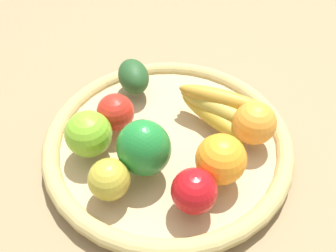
{
  "coord_description": "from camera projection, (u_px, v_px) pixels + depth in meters",
  "views": [
    {
      "loc": [
        0.38,
        0.19,
        0.51
      ],
      "look_at": [
        0.0,
        0.0,
        0.06
      ],
      "focal_mm": 37.68,
      "sensor_mm": 36.0,
      "label": 1
    }
  ],
  "objects": [
    {
      "name": "ground_plane",
      "position": [
        168.0,
        148.0,
        0.66
      ],
      "size": [
        2.4,
        2.4,
        0.0
      ],
      "primitive_type": "plane",
      "color": "#8C704E",
      "rests_on": "ground"
    },
    {
      "name": "basket",
      "position": [
        168.0,
        141.0,
        0.65
      ],
      "size": [
        0.45,
        0.45,
        0.04
      ],
      "color": "tan",
      "rests_on": "ground_plane"
    },
    {
      "name": "apple_3",
      "position": [
        116.0,
        112.0,
        0.62
      ],
      "size": [
        0.08,
        0.08,
        0.07
      ],
      "primitive_type": "sphere",
      "rotation": [
        0.0,
        0.0,
        1.82
      ],
      "color": "red",
      "rests_on": "basket"
    },
    {
      "name": "orange_1",
      "position": [
        221.0,
        159.0,
        0.54
      ],
      "size": [
        0.08,
        0.08,
        0.08
      ],
      "primitive_type": "sphere",
      "rotation": [
        0.0,
        0.0,
        1.6
      ],
      "color": "orange",
      "rests_on": "basket"
    },
    {
      "name": "banana_bunch",
      "position": [
        217.0,
        108.0,
        0.63
      ],
      "size": [
        0.09,
        0.17,
        0.06
      ],
      "color": "#B89129",
      "rests_on": "basket"
    },
    {
      "name": "orange_0",
      "position": [
        254.0,
        123.0,
        0.6
      ],
      "size": [
        0.09,
        0.09,
        0.07
      ],
      "primitive_type": "sphere",
      "rotation": [
        0.0,
        0.0,
        1.84
      ],
      "color": "orange",
      "rests_on": "basket"
    },
    {
      "name": "bell_pepper",
      "position": [
        146.0,
        149.0,
        0.54
      ],
      "size": [
        0.1,
        0.1,
        0.1
      ],
      "primitive_type": "ellipsoid",
      "rotation": [
        0.0,
        0.0,
        1.78
      ],
      "color": "#1F7B30",
      "rests_on": "basket"
    },
    {
      "name": "avocado",
      "position": [
        133.0,
        76.0,
        0.7
      ],
      "size": [
        0.1,
        0.1,
        0.06
      ],
      "primitive_type": "ellipsoid",
      "rotation": [
        0.0,
        0.0,
        0.77
      ],
      "color": "#224A22",
      "rests_on": "basket"
    },
    {
      "name": "apple_2",
      "position": [
        89.0,
        134.0,
        0.58
      ],
      "size": [
        0.11,
        0.11,
        0.08
      ],
      "primitive_type": "sphere",
      "rotation": [
        0.0,
        0.0,
        2.13
      ],
      "color": "#78B328",
      "rests_on": "basket"
    },
    {
      "name": "apple_0",
      "position": [
        109.0,
        179.0,
        0.52
      ],
      "size": [
        0.09,
        0.09,
        0.06
      ],
      "primitive_type": "sphere",
      "rotation": [
        0.0,
        0.0,
        0.45
      ],
      "color": "#AF9E32",
      "rests_on": "basket"
    },
    {
      "name": "apple_1",
      "position": [
        194.0,
        191.0,
        0.51
      ],
      "size": [
        0.07,
        0.07,
        0.07
      ],
      "primitive_type": "sphere",
      "rotation": [
        0.0,
        0.0,
        1.61
      ],
      "color": "#B71016",
      "rests_on": "basket"
    }
  ]
}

